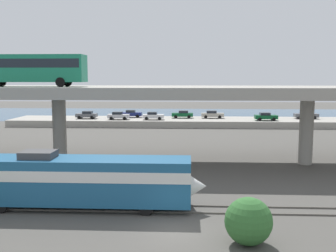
# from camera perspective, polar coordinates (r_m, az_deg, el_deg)

# --- Properties ---
(ground_plane) EXTENTS (260.00, 260.00, 0.00)m
(ground_plane) POSITION_cam_1_polar(r_m,az_deg,el_deg) (25.56, 0.88, -14.71)
(ground_plane) COLOR #4C4944
(rail_strip_near) EXTENTS (110.00, 0.12, 0.12)m
(rail_strip_near) POSITION_cam_1_polar(r_m,az_deg,el_deg) (28.57, 1.13, -12.20)
(rail_strip_near) COLOR #59544C
(rail_strip_near) RESTS_ON ground_plane
(rail_strip_far) EXTENTS (110.00, 0.12, 0.12)m
(rail_strip_far) POSITION_cam_1_polar(r_m,az_deg,el_deg) (30.01, 1.23, -11.25)
(rail_strip_far) COLOR #59544C
(rail_strip_far) RESTS_ON ground_plane
(train_locomotive) EXTENTS (17.46, 3.04, 4.18)m
(train_locomotive) POSITION_cam_1_polar(r_m,az_deg,el_deg) (29.55, -11.26, -7.37)
(train_locomotive) COLOR #1E5984
(train_locomotive) RESTS_ON ground_plane
(highway_overpass) EXTENTS (96.00, 11.45, 8.42)m
(highway_overpass) POSITION_cam_1_polar(r_m,az_deg,el_deg) (43.78, 1.87, 4.59)
(highway_overpass) COLOR #9E998E
(highway_overpass) RESTS_ON ground_plane
(transit_bus_on_overpass) EXTENTS (12.00, 2.68, 3.40)m
(transit_bus_on_overpass) POSITION_cam_1_polar(r_m,az_deg,el_deg) (45.93, -19.10, 7.89)
(transit_bus_on_overpass) COLOR #197A56
(transit_bus_on_overpass) RESTS_ON highway_overpass
(pier_parking_lot) EXTENTS (67.98, 10.20, 1.26)m
(pier_parking_lot) POSITION_cam_1_polar(r_m,az_deg,el_deg) (79.23, 2.35, 0.59)
(pier_parking_lot) COLOR #9E998E
(pier_parking_lot) RESTS_ON ground_plane
(parked_car_0) EXTENTS (4.24, 1.86, 1.50)m
(parked_car_0) POSITION_cam_1_polar(r_m,az_deg,el_deg) (80.50, 2.09, 1.69)
(parked_car_0) COLOR #0C4C26
(parked_car_0) RESTS_ON pier_parking_lot
(parked_car_1) EXTENTS (4.07, 1.83, 1.50)m
(parked_car_1) POSITION_cam_1_polar(r_m,az_deg,el_deg) (82.12, -5.22, 1.77)
(parked_car_1) COLOR navy
(parked_car_1) RESTS_ON pier_parking_lot
(parked_car_2) EXTENTS (4.04, 1.86, 1.50)m
(parked_car_2) POSITION_cam_1_polar(r_m,az_deg,el_deg) (77.30, -2.13, 1.47)
(parked_car_2) COLOR silver
(parked_car_2) RESTS_ON pier_parking_lot
(parked_car_3) EXTENTS (4.06, 1.99, 1.50)m
(parked_car_3) POSITION_cam_1_polar(r_m,az_deg,el_deg) (80.86, -11.48, 1.58)
(parked_car_3) COLOR #515459
(parked_car_3) RESTS_ON pier_parking_lot
(parked_car_4) EXTENTS (4.55, 1.99, 1.50)m
(parked_car_4) POSITION_cam_1_polar(r_m,az_deg,el_deg) (83.70, 19.09, 1.52)
(parked_car_4) COLOR #515459
(parked_car_4) RESTS_ON pier_parking_lot
(parked_car_5) EXTENTS (4.22, 2.00, 1.50)m
(parked_car_5) POSITION_cam_1_polar(r_m,az_deg,el_deg) (78.09, 13.74, 1.34)
(parked_car_5) COLOR #0C4C26
(parked_car_5) RESTS_ON pier_parking_lot
(parked_car_6) EXTENTS (4.12, 1.91, 1.50)m
(parked_car_6) POSITION_cam_1_polar(r_m,az_deg,el_deg) (78.12, -7.09, 1.48)
(parked_car_6) COLOR #B7B7BC
(parked_car_6) RESTS_ON pier_parking_lot
(parked_car_7) EXTENTS (4.45, 1.89, 1.50)m
(parked_car_7) POSITION_cam_1_polar(r_m,az_deg,el_deg) (80.66, 6.33, 1.67)
(parked_car_7) COLOR #9E998C
(parked_car_7) RESTS_ON pier_parking_lot
(harbor_water) EXTENTS (140.00, 36.00, 0.01)m
(harbor_water) POSITION_cam_1_polar(r_m,az_deg,el_deg) (102.17, 2.50, 1.67)
(harbor_water) COLOR #385B7A
(harbor_water) RESTS_ON ground_plane
(shrub_right) EXTENTS (2.72, 2.72, 2.72)m
(shrub_right) POSITION_cam_1_polar(r_m,az_deg,el_deg) (23.66, 11.38, -13.14)
(shrub_right) COLOR #32692F
(shrub_right) RESTS_ON ground_plane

